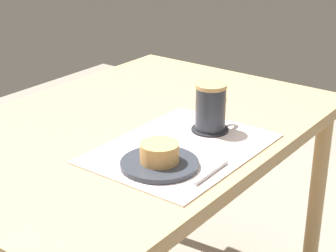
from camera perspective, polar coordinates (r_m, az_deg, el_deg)
The scene contains 7 objects.
dining_table at distance 1.52m, azimuth -3.58°, elevation -2.68°, with size 1.14×0.78×0.73m.
placemat at distance 1.34m, azimuth 1.37°, elevation -2.29°, with size 0.43×0.32×0.00m, color silver.
pastry_plate at distance 1.25m, azimuth -0.87°, elevation -3.87°, with size 0.18×0.18×0.01m, color #333842.
pastry at distance 1.23m, azimuth -0.87°, elevation -2.71°, with size 0.09×0.09×0.04m, color #E0A860.
coffee_coaster at distance 1.44m, azimuth 4.28°, elevation -0.36°, with size 0.10×0.10×0.01m, color #232328.
coffee_mug at distance 1.42m, azimuth 4.40°, elevation 2.00°, with size 0.11×0.08×0.12m.
teaspoon at distance 1.22m, azimuth 4.44°, elevation -4.73°, with size 0.01×0.01×0.13m, color silver.
Camera 1 is at (-1.04, -0.90, 1.30)m, focal length 60.00 mm.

